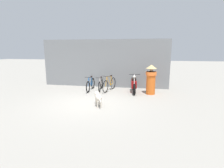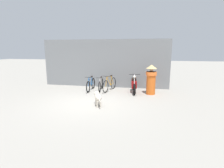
# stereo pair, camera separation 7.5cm
# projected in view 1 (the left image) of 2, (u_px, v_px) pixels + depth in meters

# --- Properties ---
(ground_plane) EXTENTS (60.00, 60.00, 0.00)m
(ground_plane) POSITION_uv_depth(u_px,v_px,m) (87.00, 103.00, 7.93)
(ground_plane) COLOR #9E998E
(shop_wall_back) EXTENTS (8.07, 0.20, 2.99)m
(shop_wall_back) POSITION_uv_depth(u_px,v_px,m) (104.00, 63.00, 11.08)
(shop_wall_back) COLOR slate
(shop_wall_back) RESTS_ON ground
(bicycle_0) EXTENTS (0.46, 1.71, 0.85)m
(bicycle_0) POSITION_uv_depth(u_px,v_px,m) (91.00, 85.00, 10.23)
(bicycle_0) COLOR black
(bicycle_0) RESTS_ON ground
(bicycle_1) EXTENTS (0.46, 1.60, 0.81)m
(bicycle_1) POSITION_uv_depth(u_px,v_px,m) (101.00, 85.00, 10.27)
(bicycle_1) COLOR black
(bicycle_1) RESTS_ON ground
(bicycle_2) EXTENTS (0.53, 1.76, 0.91)m
(bicycle_2) POSITION_uv_depth(u_px,v_px,m) (109.00, 84.00, 10.17)
(bicycle_2) COLOR black
(bicycle_2) RESTS_ON ground
(motorcycle) EXTENTS (0.58, 1.90, 1.08)m
(motorcycle) POSITION_uv_depth(u_px,v_px,m) (134.00, 85.00, 9.85)
(motorcycle) COLOR black
(motorcycle) RESTS_ON ground
(stray_dog) EXTENTS (0.54, 0.93, 0.58)m
(stray_dog) POSITION_uv_depth(u_px,v_px,m) (98.00, 97.00, 7.44)
(stray_dog) COLOR beige
(stray_dog) RESTS_ON ground
(person_in_robes) EXTENTS (0.73, 0.73, 1.59)m
(person_in_robes) POSITION_uv_depth(u_px,v_px,m) (151.00, 79.00, 9.32)
(person_in_robes) COLOR orange
(person_in_robes) RESTS_ON ground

